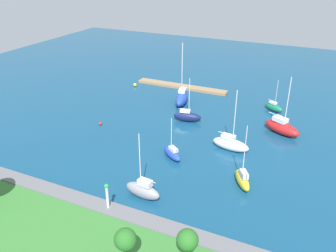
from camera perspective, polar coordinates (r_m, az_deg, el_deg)
water at (r=74.85m, az=2.16°, el=0.98°), size 160.00×160.00×0.00m
pier_dock at (r=93.49m, az=2.20°, el=6.36°), size 24.38×2.64×0.64m
breakwater at (r=50.81m, az=-12.42°, el=-12.25°), size 58.90×2.51×1.14m
shoreline_park at (r=47.25m, az=-17.20°, el=-16.47°), size 55.12×10.95×0.97m
harbor_beacon at (r=47.67m, az=-9.76°, el=-10.75°), size 0.56×0.56×3.73m
park_tree_center at (r=39.72m, az=3.14°, el=-17.82°), size 2.41×2.41×4.28m
park_tree_midwest at (r=38.55m, az=-6.86°, el=-17.67°), size 2.39×2.39×5.24m
sailboat_blue_east_end at (r=82.53m, az=2.26°, el=4.57°), size 4.09×8.34×14.34m
sailboat_red_near_pier at (r=72.06m, az=17.81°, el=-0.18°), size 7.94×5.86×11.53m
sailboat_navy_outer_mooring at (r=73.88m, az=3.11°, el=1.56°), size 6.05×2.94×9.42m
sailboat_white_inner_mooring at (r=63.88m, az=10.01°, el=-2.84°), size 6.92×3.01×11.38m
sailboat_green_along_channel at (r=82.31m, az=16.61°, el=2.93°), size 4.77×3.65×7.24m
sailboat_yellow_far_south at (r=54.80m, az=11.87°, el=-8.39°), size 3.98×5.14×9.86m
sailboat_gray_by_breakwater at (r=51.37m, az=-4.06°, el=-10.21°), size 5.76×2.45×10.09m
sailboat_blue_off_beacon at (r=60.73m, az=0.66°, el=-4.37°), size 5.02×4.31×7.29m
mooring_buoy_red at (r=73.72m, az=-10.79°, el=0.37°), size 0.62×0.62×0.62m
mooring_buoy_yellow at (r=94.65m, az=-5.32°, el=6.60°), size 0.89×0.89×0.89m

